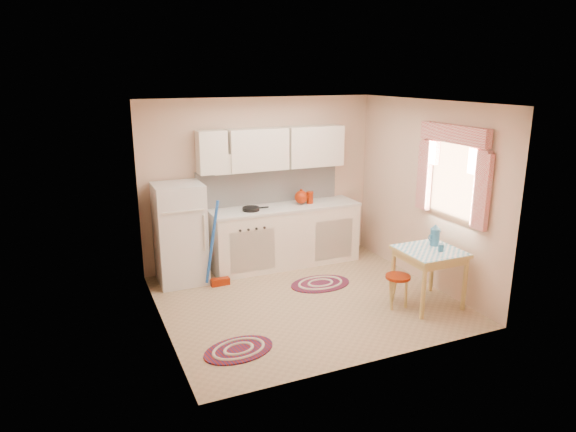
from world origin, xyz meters
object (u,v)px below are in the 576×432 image
object	(u,v)px
fridge	(180,234)
base_cabinets	(285,237)
table	(428,277)
stool	(397,291)

from	to	relation	value
fridge	base_cabinets	xyz separation A→B (m)	(1.59, 0.05, -0.26)
base_cabinets	table	distance (m)	2.29
table	stool	world-z (taller)	table
base_cabinets	stool	bearing A→B (deg)	-70.44
fridge	base_cabinets	world-z (taller)	fridge
table	stool	size ratio (longest dim) A/B	1.71
fridge	stool	distance (m)	3.00
base_cabinets	fridge	bearing A→B (deg)	-178.20
base_cabinets	stool	size ratio (longest dim) A/B	5.36
stool	base_cabinets	bearing A→B (deg)	109.56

